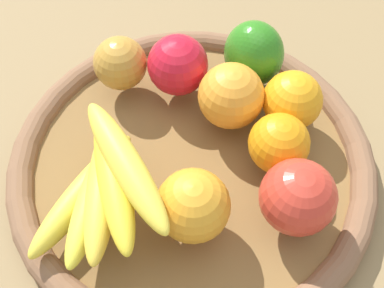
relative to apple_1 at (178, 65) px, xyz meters
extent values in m
plane|color=olive|center=(-0.11, -0.01, -0.07)|extent=(2.40, 2.40, 0.00)
cylinder|color=brown|center=(-0.11, -0.01, -0.06)|extent=(0.41, 0.41, 0.02)
torus|color=brown|center=(-0.11, -0.01, -0.05)|extent=(0.44, 0.44, 0.03)
sphere|color=red|center=(0.00, 0.00, 0.00)|extent=(0.11, 0.11, 0.08)
sphere|color=orange|center=(-0.06, -0.06, 0.00)|extent=(0.11, 0.11, 0.08)
sphere|color=orange|center=(-0.20, 0.00, 0.00)|extent=(0.08, 0.08, 0.08)
sphere|color=orange|center=(-0.13, -0.10, 0.00)|extent=(0.08, 0.08, 0.07)
sphere|color=#BD8631|center=(0.01, 0.07, 0.00)|extent=(0.09, 0.09, 0.07)
ellipsoid|color=yellow|center=(-0.16, 0.11, -0.02)|extent=(0.16, 0.13, 0.03)
ellipsoid|color=yellow|center=(-0.17, 0.10, -0.01)|extent=(0.18, 0.08, 0.03)
ellipsoid|color=yellow|center=(-0.17, 0.09, 0.01)|extent=(0.18, 0.05, 0.03)
ellipsoid|color=yellow|center=(-0.17, 0.08, 0.02)|extent=(0.18, 0.06, 0.03)
ellipsoid|color=yellow|center=(-0.16, 0.06, 0.04)|extent=(0.17, 0.10, 0.03)
sphere|color=red|center=(-0.20, -0.11, 0.00)|extent=(0.08, 0.08, 0.08)
ellipsoid|color=#2C791B|center=(0.00, -0.09, 0.01)|extent=(0.10, 0.10, 0.09)
sphere|color=orange|center=(-0.07, -0.13, 0.00)|extent=(0.09, 0.09, 0.07)
camera|label=1|loc=(-0.42, 0.02, 0.44)|focal=45.62mm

